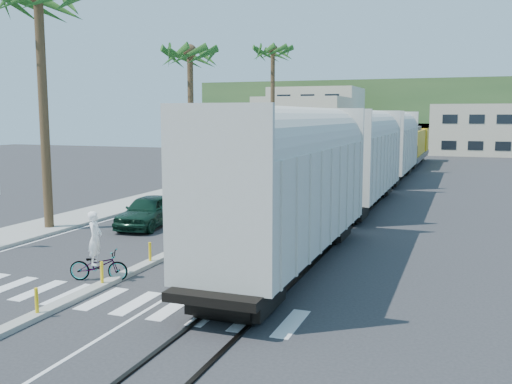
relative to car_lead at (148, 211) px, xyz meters
The scene contains 15 objects.
ground 9.17m from the car_lead, 65.24° to the right, with size 140.00×140.00×0.00m, color #28282B.
sidewalk 17.36m from the car_lead, 105.63° to the left, with size 3.00×90.00×0.15m, color gray.
rails 21.60m from the car_lead, 65.87° to the left, with size 1.56×100.00×0.06m.
median 12.30m from the car_lead, 71.83° to the left, with size 0.45×60.00×0.85m.
crosswalk 11.01m from the car_lead, 69.61° to the right, with size 14.00×2.20×0.01m, color silver.
lane_markings 16.81m from the car_lead, 84.27° to the left, with size 9.42×90.00×0.01m.
freight_train 18.22m from the car_lead, 60.80° to the left, with size 3.00×60.94×5.85m.
palm_trees 18.05m from the car_lead, 106.52° to the left, with size 3.50×37.20×13.75m.
buildings 63.51m from the car_lead, 92.34° to the left, with size 38.00×27.00×10.00m.
hillside 91.93m from the car_lead, 87.61° to the left, with size 80.00×20.00×12.00m, color #385628.
car_lead is the anchor object (origin of this frame).
car_second 4.64m from the car_lead, 93.36° to the left, with size 2.04×4.78×1.53m, color black.
car_third 11.68m from the car_lead, 85.62° to the left, with size 2.31×5.03×1.42m, color black.
car_rear 16.35m from the car_lead, 88.63° to the left, with size 2.45×4.93×1.34m, color #96999B.
cyclist 9.28m from the car_lead, 69.49° to the right, with size 1.78×2.37×2.37m.
Camera 1 is at (10.89, -16.08, 5.56)m, focal length 40.00 mm.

